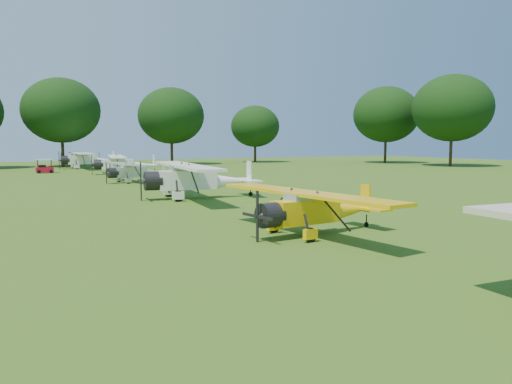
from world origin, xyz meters
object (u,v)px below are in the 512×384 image
aircraft_5 (123,163)px  golf_cart (44,168)px  aircraft_3 (196,177)px  aircraft_4 (135,170)px  aircraft_7 (80,158)px  aircraft_6 (86,158)px  aircraft_2 (314,207)px

aircraft_5 → golf_cart: (-7.61, 6.42, -0.77)m
aircraft_3 → aircraft_5: (1.26, 26.31, -0.09)m
aircraft_4 → aircraft_7: (0.87, 38.80, 0.06)m
aircraft_5 → aircraft_6: 14.43m
aircraft_5 → aircraft_7: 27.06m
aircraft_4 → golf_cart: (-6.10, 18.17, -0.53)m
aircraft_2 → aircraft_6: bearing=83.0°
aircraft_5 → aircraft_7: (-0.63, 27.05, -0.18)m
aircraft_4 → aircraft_7: 38.81m
aircraft_7 → aircraft_6: bearing=-93.8°
aircraft_2 → golf_cart: (-5.99, 46.69, -0.55)m
aircraft_3 → golf_cart: 33.36m
aircraft_4 → aircraft_7: size_ratio=0.95×
aircraft_2 → aircraft_4: size_ratio=1.02×
aircraft_3 → aircraft_6: bearing=96.6°
aircraft_2 → aircraft_7: 67.33m
aircraft_7 → aircraft_5: bearing=-87.8°
aircraft_4 → aircraft_6: bearing=81.3°
aircraft_5 → aircraft_7: bearing=100.9°
aircraft_2 → aircraft_4: (0.12, 28.52, -0.02)m
aircraft_2 → aircraft_5: size_ratio=0.83×
aircraft_2 → aircraft_6: 54.61m
aircraft_6 → aircraft_2: bearing=-90.2°
golf_cart → aircraft_5: bearing=-39.6°
aircraft_4 → aircraft_5: (1.50, 11.75, 0.24)m
aircraft_7 → golf_cart: size_ratio=5.10×
aircraft_5 → aircraft_6: (-1.66, 14.34, 0.07)m
aircraft_3 → aircraft_7: size_ratio=1.25×
aircraft_2 → aircraft_3: 13.97m
aircraft_5 → aircraft_6: bearing=106.1°
aircraft_4 → aircraft_5: 11.85m
aircraft_6 → golf_cart: size_ratio=6.24×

